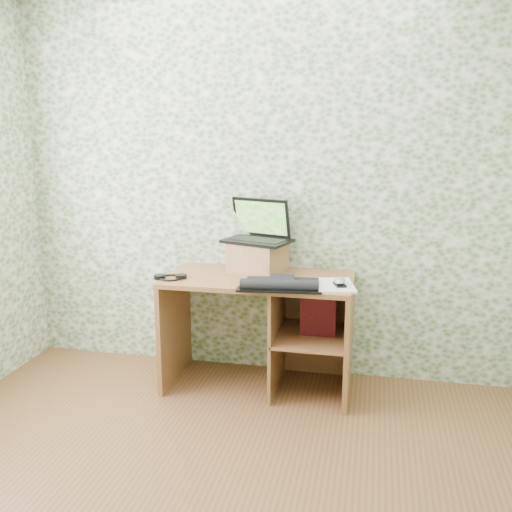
% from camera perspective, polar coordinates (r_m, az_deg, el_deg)
% --- Properties ---
extents(wall_back, '(3.50, 0.00, 3.50)m').
position_cam_1_polar(wall_back, '(3.86, 1.25, 6.95)').
color(wall_back, silver).
rests_on(wall_back, ground).
extents(desk, '(1.20, 0.60, 0.75)m').
position_cam_1_polar(desk, '(3.75, 1.56, -6.05)').
color(desk, brown).
rests_on(desk, floor).
extents(riser, '(0.40, 0.36, 0.20)m').
position_cam_1_polar(riser, '(3.78, 0.14, -0.10)').
color(riser, '#9B6C45').
rests_on(riser, desk).
extents(laptop, '(0.49, 0.41, 0.28)m').
position_cam_1_polar(laptop, '(3.79, 0.28, 2.48)').
color(laptop, black).
rests_on(laptop, riser).
extents(keyboard, '(0.51, 0.30, 0.07)m').
position_cam_1_polar(keyboard, '(3.42, 2.50, -2.82)').
color(keyboard, black).
rests_on(keyboard, desk).
extents(headphones, '(0.20, 0.18, 0.03)m').
position_cam_1_polar(headphones, '(3.67, -8.56, -2.11)').
color(headphones, black).
rests_on(headphones, desk).
extents(notepad, '(0.28, 0.36, 0.01)m').
position_cam_1_polar(notepad, '(3.48, 7.88, -2.93)').
color(notepad, silver).
rests_on(notepad, desk).
extents(mouse, '(0.10, 0.13, 0.04)m').
position_cam_1_polar(mouse, '(3.45, 8.37, -2.64)').
color(mouse, silver).
rests_on(mouse, notepad).
extents(pen, '(0.01, 0.15, 0.01)m').
position_cam_1_polar(pen, '(3.54, 8.38, -2.48)').
color(pen, black).
rests_on(pen, notepad).
extents(red_box, '(0.23, 0.08, 0.27)m').
position_cam_1_polar(red_box, '(3.67, 6.24, -5.84)').
color(red_box, maroon).
rests_on(red_box, desk).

